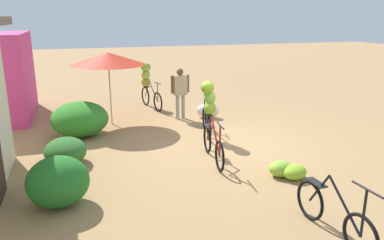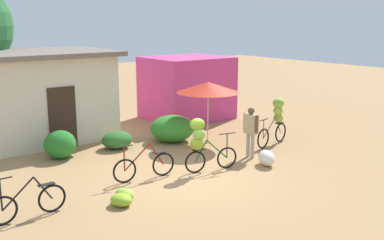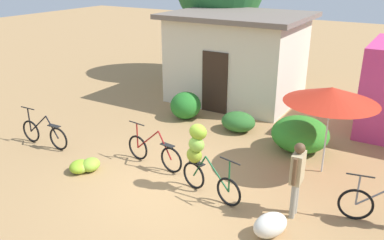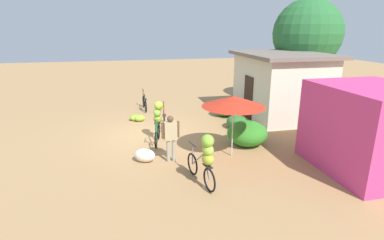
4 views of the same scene
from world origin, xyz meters
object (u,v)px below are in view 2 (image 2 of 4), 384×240
Objects in this scene: bicycle_leftmost at (28,203)px; banana_pile_on_ground at (123,198)px; market_umbrella at (208,87)px; bicycle_near_pile at (144,166)px; bicycle_center_loaded at (201,140)px; produce_sack at (266,158)px; shop_pink at (187,88)px; building_low at (43,95)px; person_vendor at (251,127)px; bicycle_by_shop at (277,117)px.

bicycle_leftmost is 2.17× the size of banana_pile_on_ground.
bicycle_near_pile is (-3.57, -1.78, -1.54)m from market_umbrella.
bicycle_center_loaded reaches higher than produce_sack.
building_low is at bearing 177.04° from shop_pink.
bicycle_near_pile is 1.12× the size of person_vendor.
building_low is 6.96m from bicycle_leftmost.
bicycle_leftmost reaches higher than banana_pile_on_ground.
bicycle_by_shop reaches higher than bicycle_center_loaded.
person_vendor reaches higher than bicycle_center_loaded.
market_umbrella is 1.33× the size of bicycle_center_loaded.
market_umbrella reaches higher than bicycle_center_loaded.
building_low is 6.04× the size of banana_pile_on_ground.
bicycle_leftmost is 3.25m from bicycle_near_pile.
bicycle_leftmost is 8.63m from bicycle_by_shop.
bicycle_by_shop is at bearing -42.34° from building_low.
shop_pink is at bearing 63.46° from market_umbrella.
banana_pile_on_ground is 1.10× the size of produce_sack.
produce_sack is (4.62, -0.00, 0.08)m from banana_pile_on_ground.
bicycle_near_pile is at bearing 10.45° from bicycle_leftmost.
person_vendor is at bearing 78.90° from produce_sack.
produce_sack is at bearing -93.80° from market_umbrella.
banana_pile_on_ground is at bearing -170.17° from person_vendor.
bicycle_leftmost is at bearing -112.75° from building_low.
building_low reaches higher than market_umbrella.
bicycle_leftmost reaches higher than bicycle_near_pile.
person_vendor is (3.54, -0.28, 0.58)m from bicycle_near_pile.
market_umbrella reaches higher than bicycle_near_pile.
produce_sack is (-0.19, -2.90, -1.68)m from market_umbrella.
person_vendor reaches higher than banana_pile_on_ground.
bicycle_center_loaded is at bearing 1.68° from bicycle_leftmost.
building_low is 2.71× the size of bicycle_by_shop.
bicycle_leftmost is 4.77m from bicycle_center_loaded.
produce_sack is at bearing -101.10° from person_vendor.
bicycle_leftmost is at bearing -173.69° from bicycle_by_shop.
bicycle_by_shop is 1.93m from person_vendor.
shop_pink is 6.02m from person_vendor.
bicycle_near_pile is at bearing -153.48° from market_umbrella.
banana_pile_on_ground is at bearing -166.58° from bicycle_center_loaded.
banana_pile_on_ground is (-2.78, -0.66, -0.75)m from bicycle_center_loaded.
bicycle_near_pile is at bearing -84.65° from building_low.
bicycle_leftmost is 6.77m from person_vendor.
banana_pile_on_ground is at bearing -135.40° from shop_pink.
bicycle_center_loaded is 2.03× the size of banana_pile_on_ground.
shop_pink is 2.07× the size of person_vendor.
bicycle_near_pile reaches higher than banana_pile_on_ground.
bicycle_center_loaded is at bearing -123.24° from shop_pink.
bicycle_near_pile is at bearing 41.91° from banana_pile_on_ground.
bicycle_by_shop is at bearing 3.81° from bicycle_near_pile.
market_umbrella is 1.35× the size of person_vendor.
banana_pile_on_ground is at bearing -95.86° from building_low.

